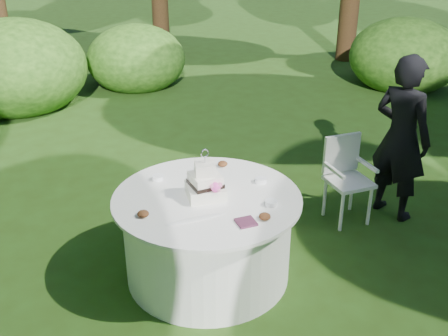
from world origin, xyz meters
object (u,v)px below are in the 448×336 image
Objects in this scene: napkins at (246,222)px; cake at (206,184)px; table at (208,236)px; chair at (346,172)px; guest at (401,138)px.

napkins is 0.54m from cake.
chair is at bearing 14.00° from table.
napkins is at bearing -148.82° from chair.
cake is at bearing -166.21° from chair.
chair reaches higher than napkins.
guest is (2.03, 0.79, 0.07)m from napkins.
guest is 2.19m from cake.
table is 1.69m from chair.
cake is at bearing 78.95° from guest.
guest reaches higher than napkins.
guest is at bearing -12.87° from chair.
napkins is 2.18m from guest.
table is (-2.16, -0.29, -0.46)m from guest.
cake is (-2.17, -0.28, 0.03)m from guest.
guest reaches higher than chair.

